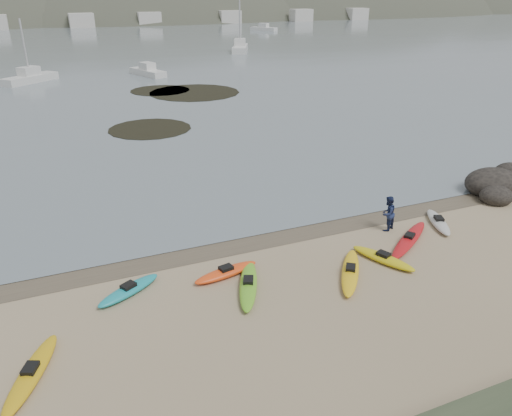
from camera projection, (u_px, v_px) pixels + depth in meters
name	position (u px, v px, depth m)	size (l,w,h in m)	color
ground	(256.00, 236.00, 24.44)	(600.00, 600.00, 0.00)	tan
wet_sand	(258.00, 238.00, 24.19)	(60.00, 60.00, 0.00)	brown
water	(44.00, 8.00, 276.52)	(1200.00, 1200.00, 0.00)	slate
kayaks	(297.00, 271.00, 21.08)	(21.34, 7.05, 0.34)	teal
person_east	(388.00, 213.00, 24.70)	(0.87, 0.68, 1.80)	navy
rock_cluster	(502.00, 188.00, 29.67)	(5.20, 3.81, 1.72)	black
kelp_mats	(177.00, 99.00, 53.98)	(16.80, 23.60, 0.04)	black
moored_boats	(123.00, 51.00, 89.83)	(100.61, 69.99, 1.25)	silver
far_hills	(161.00, 57.00, 208.02)	(550.00, 135.00, 80.00)	#384235
far_town	(83.00, 20.00, 147.62)	(199.00, 5.00, 4.00)	beige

